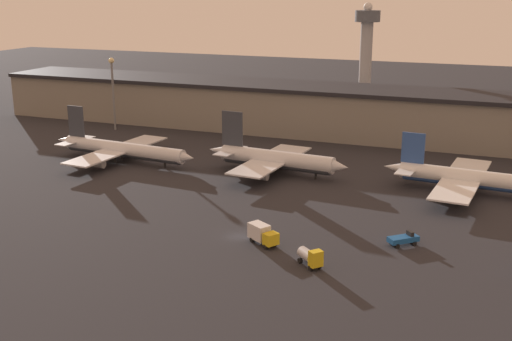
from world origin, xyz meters
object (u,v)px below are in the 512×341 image
object	(u,v)px
airplane_2	(467,178)
service_vehicle_0	(404,239)
control_tower	(366,48)
service_vehicle_4	(262,234)
airplane_0	(122,149)
airplane_1	(275,159)
service_vehicle_2	(310,257)

from	to	relation	value
airplane_2	service_vehicle_0	size ratio (longest dim) A/B	6.88
control_tower	service_vehicle_4	bearing A→B (deg)	-85.34
airplane_0	service_vehicle_0	bearing A→B (deg)	-16.58
airplane_1	service_vehicle_2	xyz separation A→B (m)	(23.91, -49.18, -1.95)
airplane_0	service_vehicle_0	xyz separation A→B (m)	(78.14, -30.60, -2.10)
airplane_0	service_vehicle_2	distance (m)	79.53
airplane_1	service_vehicle_2	world-z (taller)	airplane_1
airplane_2	service_vehicle_0	distance (m)	36.83
airplane_2	service_vehicle_4	distance (m)	54.66
service_vehicle_0	service_vehicle_4	world-z (taller)	service_vehicle_4
airplane_2	control_tower	distance (m)	101.41
airplane_1	airplane_0	bearing A→B (deg)	-169.91
airplane_2	service_vehicle_2	size ratio (longest dim) A/B	7.48
service_vehicle_4	airplane_0	bearing A→B (deg)	175.72
service_vehicle_0	service_vehicle_2	bearing A→B (deg)	-173.39
airplane_1	service_vehicle_0	distance (m)	50.41
airplane_0	service_vehicle_4	bearing A→B (deg)	-30.93
airplane_1	control_tower	xyz separation A→B (m)	(2.16, 91.32, 19.16)
airplane_0	service_vehicle_2	size ratio (longest dim) A/B	8.62
airplane_2	airplane_0	bearing A→B (deg)	-171.71
service_vehicle_0	control_tower	bearing A→B (deg)	62.99
airplane_0	service_vehicle_0	size ratio (longest dim) A/B	7.93
airplane_2	control_tower	size ratio (longest dim) A/B	0.98
airplane_0	service_vehicle_4	distance (m)	67.17
service_vehicle_4	control_tower	size ratio (longest dim) A/B	0.17
service_vehicle_0	control_tower	size ratio (longest dim) A/B	0.14
airplane_1	control_tower	bearing A→B (deg)	93.45
airplane_2	control_tower	xyz separation A→B (m)	(-42.71, 89.89, 19.48)
airplane_1	airplane_2	size ratio (longest dim) A/B	0.98
airplane_1	airplane_2	distance (m)	44.89
airplane_0	airplane_1	xyz separation A→B (m)	(41.40, 3.83, 0.40)
control_tower	airplane_1	bearing A→B (deg)	-91.35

